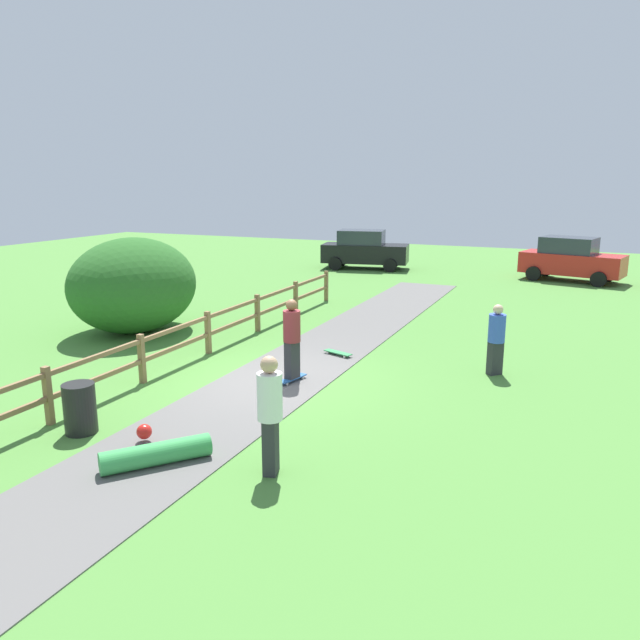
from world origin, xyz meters
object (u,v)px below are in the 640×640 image
skateboard_loose (338,353)px  parked_car_black (364,249)px  trash_bin (80,408)px  skater_riding (292,336)px  bystander_white (270,409)px  skater_fallen (155,452)px  bush_large (133,285)px  bystander_blue (496,336)px  parked_car_red (571,259)px

skateboard_loose → parked_car_black: size_ratio=0.19×
trash_bin → skater_riding: (2.20, 3.98, 0.60)m
skater_riding → bystander_white: skater_riding is taller
trash_bin → skater_fallen: trash_bin is taller
bush_large → bystander_blue: bush_large is taller
skater_fallen → parked_car_red: bearing=76.4°
bush_large → trash_bin: (4.07, -6.32, -0.93)m
parked_car_black → parked_car_red: (9.58, 0.02, 0.00)m
bush_large → skater_fallen: bearing=-48.2°
skater_riding → bystander_blue: skater_riding is taller
bush_large → trash_bin: size_ratio=4.46×
bystander_blue → parked_car_red: size_ratio=0.37×
parked_car_black → bush_large: bearing=-96.7°
parked_car_black → parked_car_red: same height
skater_riding → parked_car_black: size_ratio=0.42×
trash_bin → bystander_white: 3.85m
skater_fallen → skateboard_loose: skater_fallen is taller
parked_car_red → skateboard_loose: bearing=-108.1°
trash_bin → skater_fallen: bearing=-13.5°
bystander_blue → skater_riding: bearing=-149.2°
skateboard_loose → bystander_blue: size_ratio=0.50×
skater_fallen → parked_car_black: (-4.32, 21.79, 0.76)m
trash_bin → parked_car_black: size_ratio=0.20×
skateboard_loose → trash_bin: bearing=-110.4°
bush_large → bystander_blue: size_ratio=2.45×
bush_large → trash_bin: bearing=-57.2°
skateboard_loose → skater_riding: bearing=-93.6°
bush_large → parked_car_red: bearing=53.0°
bush_large → skater_fallen: (6.07, -6.80, -1.18)m
skater_riding → skateboard_loose: (0.15, 2.32, -0.97)m
skater_riding → skateboard_loose: size_ratio=2.25×
trash_bin → skater_riding: 4.58m
skateboard_loose → parked_car_black: 15.75m
bush_large → parked_car_red: bush_large is taller
skater_fallen → parked_car_black: 22.23m
bush_large → bystander_blue: bearing=0.2°
trash_bin → bystander_white: bystander_white is taller
trash_bin → parked_car_black: 21.45m
bush_large → skater_fallen: size_ratio=2.58×
skater_fallen → parked_car_black: bearing=101.2°
trash_bin → skateboard_loose: size_ratio=1.10×
skateboard_loose → bystander_white: bystander_white is taller
bush_large → parked_car_red: 18.82m
skater_riding → trash_bin: bearing=-118.9°
bystander_white → skateboard_loose: bearing=103.0°
bush_large → skateboard_loose: size_ratio=4.89×
bystander_blue → parked_car_black: (-8.52, 14.95, 0.06)m
parked_car_red → bystander_white: bearing=-99.2°
parked_car_black → parked_car_red: size_ratio=0.99×
bystander_white → parked_car_red: 21.63m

